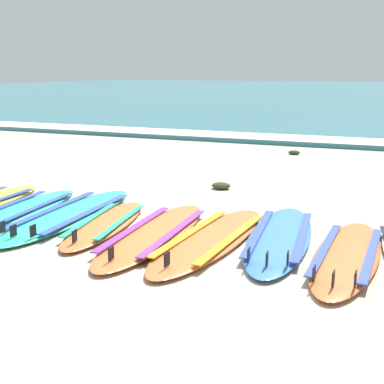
# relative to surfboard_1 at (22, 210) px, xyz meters

# --- Properties ---
(ground_plane) EXTENTS (80.00, 80.00, 0.00)m
(ground_plane) POSITION_rel_surfboard_1_xyz_m (1.42, 0.01, -0.04)
(ground_plane) COLOR #B7AD93
(wave_foam_strip) EXTENTS (80.00, 1.19, 0.11)m
(wave_foam_strip) POSITION_rel_surfboard_1_xyz_m (1.42, 7.29, 0.02)
(wave_foam_strip) COLOR white
(wave_foam_strip) RESTS_ON ground
(surfboard_1) EXTENTS (0.76, 2.18, 0.18)m
(surfboard_1) POSITION_rel_surfboard_1_xyz_m (0.00, 0.00, 0.00)
(surfboard_1) COLOR #2DB793
(surfboard_1) RESTS_ON ground
(surfboard_2) EXTENTS (0.81, 2.57, 0.18)m
(surfboard_2) POSITION_rel_surfboard_1_xyz_m (0.62, 0.04, 0.00)
(surfboard_2) COLOR #2DB793
(surfboard_2) RESTS_ON ground
(surfboard_3) EXTENTS (0.80, 1.96, 0.18)m
(surfboard_3) POSITION_rel_surfboard_1_xyz_m (1.19, -0.13, 0.00)
(surfboard_3) COLOR orange
(surfboard_3) RESTS_ON ground
(surfboard_4) EXTENTS (0.76, 2.39, 0.18)m
(surfboard_4) POSITION_rel_surfboard_1_xyz_m (1.81, -0.23, -0.00)
(surfboard_4) COLOR orange
(surfboard_4) RESTS_ON ground
(surfboard_5) EXTENTS (0.64, 2.36, 0.18)m
(surfboard_5) POSITION_rel_surfboard_1_xyz_m (2.39, -0.18, -0.00)
(surfboard_5) COLOR orange
(surfboard_5) RESTS_ON ground
(surfboard_6) EXTENTS (0.88, 2.36, 0.18)m
(surfboard_6) POSITION_rel_surfboard_1_xyz_m (2.97, 0.12, 0.00)
(surfboard_6) COLOR #3875CC
(surfboard_6) RESTS_ON ground
(surfboard_7) EXTENTS (0.56, 2.16, 0.18)m
(surfboard_7) POSITION_rel_surfboard_1_xyz_m (3.63, -0.16, 0.00)
(surfboard_7) COLOR orange
(surfboard_7) RESTS_ON ground
(seaweed_clump_near_shoreline) EXTENTS (0.23, 0.18, 0.08)m
(seaweed_clump_near_shoreline) POSITION_rel_surfboard_1_xyz_m (1.86, 5.57, 0.00)
(seaweed_clump_near_shoreline) COLOR #2D381E
(seaweed_clump_near_shoreline) RESTS_ON ground
(seaweed_clump_mid_sand) EXTENTS (0.26, 0.21, 0.09)m
(seaweed_clump_mid_sand) POSITION_rel_surfboard_1_xyz_m (1.65, 2.08, 0.01)
(seaweed_clump_mid_sand) COLOR #2D381E
(seaweed_clump_mid_sand) RESTS_ON ground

